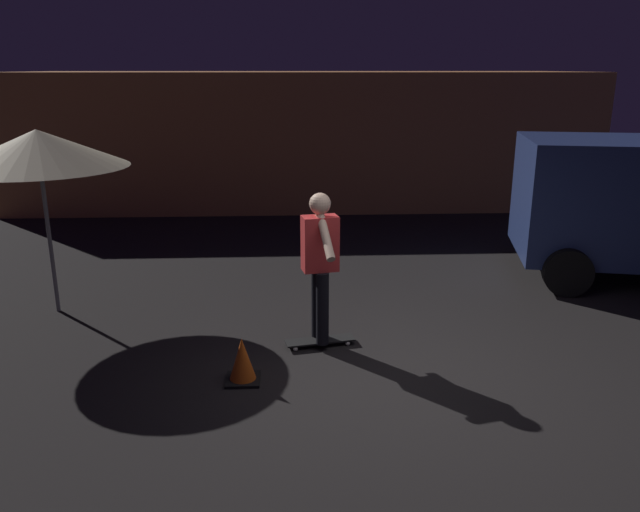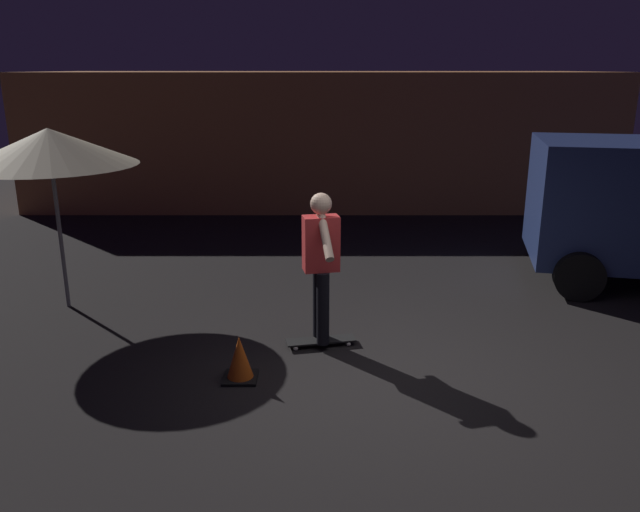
{
  "view_description": "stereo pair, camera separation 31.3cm",
  "coord_description": "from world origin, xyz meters",
  "px_view_note": "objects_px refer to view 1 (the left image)",
  "views": [
    {
      "loc": [
        -1.05,
        -5.63,
        3.0
      ],
      "look_at": [
        -0.73,
        0.84,
        1.05
      ],
      "focal_mm": 35.25,
      "sensor_mm": 36.0,
      "label": 1
    },
    {
      "loc": [
        -0.74,
        -5.64,
        3.0
      ],
      "look_at": [
        -0.73,
        0.84,
        1.05
      ],
      "focal_mm": 35.25,
      "sensor_mm": 36.0,
      "label": 2
    }
  ],
  "objects_px": {
    "skater": "(320,257)",
    "patio_umbrella": "(38,149)",
    "traffic_cone": "(242,362)",
    "skateboard_ridden": "(320,341)"
  },
  "relations": [
    {
      "from": "skateboard_ridden",
      "to": "skater",
      "type": "distance_m",
      "value": 0.98
    },
    {
      "from": "skateboard_ridden",
      "to": "skater",
      "type": "bearing_deg",
      "value": 0.0
    },
    {
      "from": "skater",
      "to": "traffic_cone",
      "type": "bearing_deg",
      "value": -135.34
    },
    {
      "from": "patio_umbrella",
      "to": "skater",
      "type": "relative_size",
      "value": 1.38
    },
    {
      "from": "patio_umbrella",
      "to": "skateboard_ridden",
      "type": "height_order",
      "value": "patio_umbrella"
    },
    {
      "from": "skater",
      "to": "traffic_cone",
      "type": "xyz_separation_m",
      "value": [
        -0.81,
        -0.8,
        -0.83
      ]
    },
    {
      "from": "patio_umbrella",
      "to": "skateboard_ridden",
      "type": "relative_size",
      "value": 2.86
    },
    {
      "from": "traffic_cone",
      "to": "patio_umbrella",
      "type": "bearing_deg",
      "value": 141.16
    },
    {
      "from": "skater",
      "to": "patio_umbrella",
      "type": "bearing_deg",
      "value": 159.89
    },
    {
      "from": "skateboard_ridden",
      "to": "skater",
      "type": "relative_size",
      "value": 0.48
    }
  ]
}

